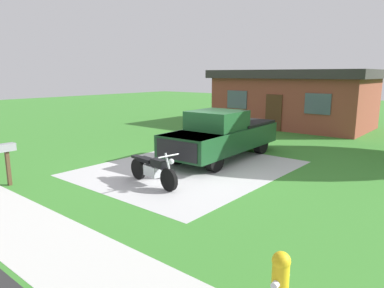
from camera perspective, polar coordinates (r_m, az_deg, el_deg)
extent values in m
plane|color=#3A812E|center=(12.28, -0.36, -3.98)|extent=(80.00, 80.00, 0.00)
cube|color=#BCBCBC|center=(12.28, -0.36, -3.97)|extent=(5.87, 7.20, 0.01)
cube|color=beige|center=(8.84, -26.85, -11.47)|extent=(36.00, 1.80, 0.01)
cylinder|color=black|center=(9.89, -3.80, -5.84)|extent=(0.67, 0.21, 0.66)
cylinder|color=black|center=(11.10, -8.77, -4.02)|extent=(0.67, 0.21, 0.66)
cube|color=silver|center=(10.48, -6.52, -4.38)|extent=(0.59, 0.34, 0.32)
cube|color=black|center=(10.13, -5.41, -3.16)|extent=(0.55, 0.33, 0.24)
cube|color=black|center=(10.65, -7.50, -2.59)|extent=(0.63, 0.36, 0.12)
cube|color=black|center=(11.01, -8.83, -2.17)|extent=(0.50, 0.27, 0.08)
cylinder|color=silver|center=(9.78, -3.83, -3.77)|extent=(0.34, 0.11, 0.77)
cylinder|color=silver|center=(9.71, -3.86, -1.94)|extent=(0.14, 0.70, 0.04)
sphere|color=silver|center=(9.65, -3.40, -2.88)|extent=(0.16, 0.16, 0.16)
cylinder|color=black|center=(11.81, 3.66, -2.53)|extent=(0.34, 0.85, 0.84)
cylinder|color=black|center=(12.76, -2.49, -1.46)|extent=(0.34, 0.85, 0.84)
cylinder|color=black|center=(14.79, 11.18, 0.11)|extent=(0.34, 0.85, 0.84)
cylinder|color=black|center=(15.56, 5.76, 0.82)|extent=(0.34, 0.85, 0.84)
cube|color=#194723|center=(13.64, 4.99, 0.97)|extent=(2.25, 5.68, 0.80)
cube|color=#194723|center=(12.09, 0.33, 1.12)|extent=(1.98, 1.98, 0.20)
cube|color=#194723|center=(13.19, 4.12, 3.93)|extent=(1.88, 1.98, 0.70)
cube|color=#3F4C56|center=(12.55, 2.11, 3.11)|extent=(1.71, 0.24, 0.60)
cube|color=black|center=(14.92, 8.19, 2.77)|extent=(2.01, 2.48, 0.50)
cube|color=black|center=(11.43, -2.47, -1.02)|extent=(1.70, 0.18, 0.64)
cylinder|color=yellow|center=(5.38, 14.18, -21.64)|extent=(0.24, 0.24, 0.70)
sphere|color=yellow|center=(5.18, 14.40, -18.01)|extent=(0.26, 0.26, 0.26)
cylinder|color=silver|center=(5.43, 14.92, -20.06)|extent=(0.10, 0.12, 0.10)
cylinder|color=silver|center=(5.22, 13.52, -21.44)|extent=(0.10, 0.12, 0.10)
cube|color=#4C3823|center=(11.65, -27.84, -3.38)|extent=(0.10, 0.10, 1.10)
cube|color=gray|center=(11.52, -28.11, -0.49)|extent=(0.26, 0.48, 0.22)
cube|color=brown|center=(23.07, 16.10, 6.57)|extent=(9.00, 5.00, 3.00)
cube|color=#383333|center=(23.00, 16.34, 10.91)|extent=(9.60, 5.60, 0.50)
cube|color=#4C2D19|center=(20.82, 13.20, 5.00)|extent=(1.00, 0.08, 2.10)
cube|color=#4C5966|center=(22.00, 7.37, 7.23)|extent=(1.40, 0.06, 1.10)
cube|color=#4C5966|center=(19.77, 19.85, 6.20)|extent=(1.40, 0.06, 1.10)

